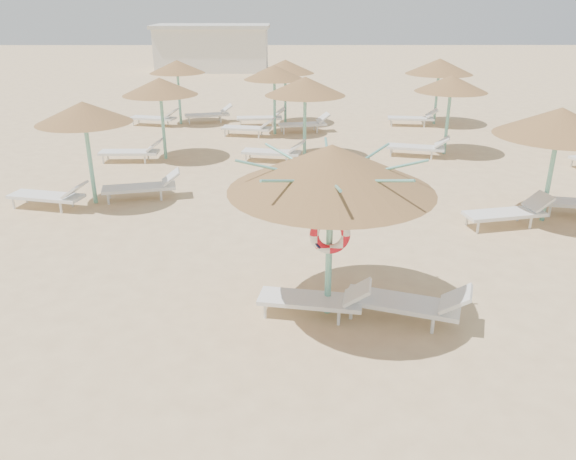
{
  "coord_description": "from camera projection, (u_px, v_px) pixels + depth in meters",
  "views": [
    {
      "loc": [
        -0.57,
        -8.35,
        4.98
      ],
      "look_at": [
        -0.55,
        0.55,
        1.3
      ],
      "focal_mm": 35.0,
      "sensor_mm": 36.0,
      "label": 1
    }
  ],
  "objects": [
    {
      "name": "ground",
      "position": [
        320.0,
        312.0,
        9.62
      ],
      "size": [
        120.0,
        120.0,
        0.0
      ],
      "primitive_type": "plane",
      "color": "#DFBE88",
      "rests_on": "ground"
    },
    {
      "name": "main_palapa",
      "position": [
        332.0,
        169.0,
        8.65
      ],
      "size": [
        3.27,
        3.27,
        2.93
      ],
      "color": "#6DBDA9",
      "rests_on": "ground"
    },
    {
      "name": "lounger_main_a",
      "position": [
        318.0,
        299.0,
        9.39
      ],
      "size": [
        1.94,
        0.88,
        0.68
      ],
      "rotation": [
        0.0,
        0.0,
        -0.18
      ],
      "color": "white",
      "rests_on": "ground"
    },
    {
      "name": "lounger_main_b",
      "position": [
        410.0,
        303.0,
        9.23
      ],
      "size": [
        2.11,
        1.24,
        0.73
      ],
      "rotation": [
        0.0,
        0.0,
        -0.34
      ],
      "color": "white",
      "rests_on": "ground"
    },
    {
      "name": "palapa_field",
      "position": [
        378.0,
        88.0,
        18.29
      ],
      "size": [
        19.56,
        14.16,
        2.72
      ],
      "color": "#6DBDA9",
      "rests_on": "ground"
    },
    {
      "name": "service_hut",
      "position": [
        213.0,
        48.0,
        41.33
      ],
      "size": [
        8.4,
        4.4,
        3.25
      ],
      "color": "silver",
      "rests_on": "ground"
    }
  ]
}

